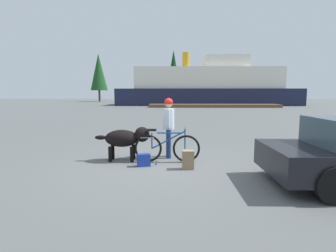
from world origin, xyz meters
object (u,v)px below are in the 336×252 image
Objects in this scene: bicycle at (167,147)px; ferry_boat at (208,87)px; dog at (126,138)px; handbag_pannier at (144,160)px; person_cyclist at (169,122)px; backpack at (188,160)px; sailboat_moored at (240,102)px.

ferry_boat is (5.59, 35.23, 2.40)m from bicycle.
handbag_pannier is at bearing -45.73° from dog.
person_cyclist reaches higher than backpack.
backpack is (1.65, -0.78, -0.39)m from dog.
dog is at bearing 134.27° from handbag_pannier.
ferry_boat reaches higher than person_cyclist.
dog is 0.05× the size of ferry_boat.
sailboat_moored is at bearing 72.95° from person_cyclist.
backpack is 0.02× the size of ferry_boat.
bicycle is 0.20× the size of sailboat_moored.
person_cyclist reaches higher than handbag_pannier.
bicycle is 37.76m from sailboat_moored.
person_cyclist is at bearing 85.56° from bicycle.
ferry_boat is at bearing 80.19° from handbag_pannier.
person_cyclist reaches higher than bicycle.
person_cyclist is 1.42m from handbag_pannier.
dog is 3.29× the size of backpack.
handbag_pannier is (0.54, -0.56, -0.46)m from dog.
handbag_pannier is 38.34m from sailboat_moored.
bicycle is 0.06× the size of ferry_boat.
ferry_boat is (6.71, 35.09, 2.18)m from dog.
handbag_pannier is (-1.10, 0.22, -0.07)m from backpack.
sailboat_moored is at bearing 73.13° from bicycle.
backpack is at bearing -67.35° from person_cyclist.
handbag_pannier is 0.01× the size of ferry_boat.
person_cyclist is 1.29m from dog.
dog is 0.17× the size of sailboat_moored.
dog is 0.90m from handbag_pannier.
person_cyclist is at bearing 57.11° from handbag_pannier.
bicycle is 0.85m from backpack.
backpack is 38.23m from sailboat_moored.
sailboat_moored is at bearing 74.17° from backpack.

